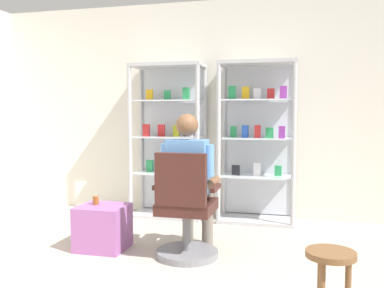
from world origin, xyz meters
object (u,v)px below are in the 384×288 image
object	(u,v)px
display_cabinet_left	(169,140)
office_chair	(186,215)
display_cabinet_right	(257,141)
wooden_stool	(331,263)
seated_shopkeeper	(190,177)
tea_glass	(96,200)
storage_crate	(103,227)

from	to	relation	value
display_cabinet_left	office_chair	xyz separation A→B (m)	(0.61, -1.50, -0.57)
display_cabinet_right	wooden_stool	xyz separation A→B (m)	(0.68, -2.25, -0.64)
display_cabinet_right	seated_shopkeeper	world-z (taller)	display_cabinet_right
display_cabinet_left	office_chair	distance (m)	1.72
office_chair	tea_glass	distance (m)	0.93
seated_shopkeeper	tea_glass	bearing A→B (deg)	-175.88
storage_crate	display_cabinet_left	bearing A→B (deg)	81.12
seated_shopkeeper	wooden_stool	bearing A→B (deg)	-38.05
office_chair	wooden_stool	distance (m)	1.39
tea_glass	wooden_stool	xyz separation A→B (m)	(2.09, -0.85, -0.13)
office_chair	display_cabinet_left	bearing A→B (deg)	112.11
seated_shopkeeper	wooden_stool	distance (m)	1.53
seated_shopkeeper	tea_glass	xyz separation A→B (m)	(-0.92, -0.07, -0.25)
office_chair	seated_shopkeeper	size ratio (longest dim) A/B	0.74
storage_crate	tea_glass	size ratio (longest dim) A/B	5.44
wooden_stool	office_chair	bearing A→B (deg)	147.30
seated_shopkeeper	tea_glass	world-z (taller)	seated_shopkeeper
display_cabinet_left	tea_glass	distance (m)	1.53
seated_shopkeeper	storage_crate	bearing A→B (deg)	-173.68
display_cabinet_left	storage_crate	world-z (taller)	display_cabinet_left
display_cabinet_right	wooden_stool	distance (m)	2.44
wooden_stool	storage_crate	bearing A→B (deg)	157.72
wooden_stool	tea_glass	bearing A→B (deg)	157.91
storage_crate	office_chair	bearing A→B (deg)	-4.84
display_cabinet_right	tea_glass	bearing A→B (deg)	-135.04
tea_glass	display_cabinet_right	bearing A→B (deg)	44.96
office_chair	seated_shopkeeper	bearing A→B (deg)	89.66
office_chair	tea_glass	xyz separation A→B (m)	(-0.92, 0.10, 0.07)
display_cabinet_left	tea_glass	size ratio (longest dim) A/B	22.99
display_cabinet_right	seated_shopkeeper	xyz separation A→B (m)	(-0.49, -1.34, -0.26)
office_chair	tea_glass	world-z (taller)	office_chair
office_chair	wooden_stool	xyz separation A→B (m)	(1.17, -0.75, -0.07)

